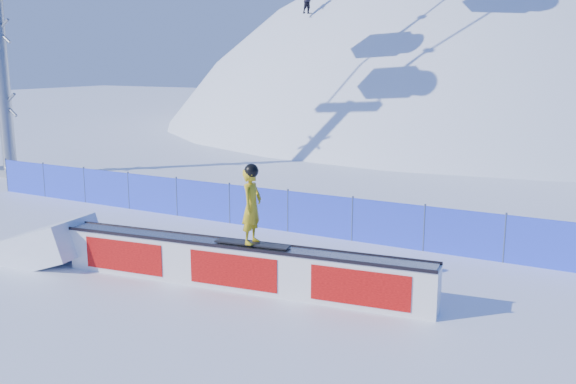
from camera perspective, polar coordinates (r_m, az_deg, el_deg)
The scene contains 6 objects.
ground at distance 15.50m, azimuth -11.38°, elevation -6.84°, with size 160.00×160.00×0.00m, color white.
snow_hill at distance 58.68m, azimuth 17.30°, elevation -11.78°, with size 64.00×64.00×64.00m.
safety_fence at distance 18.86m, azimuth -2.67°, elevation -1.38°, with size 22.05×0.05×1.30m.
rail_box at distance 13.94m, azimuth -4.41°, elevation -6.57°, with size 8.55×1.60×1.02m.
snow_ramp at distance 17.04m, azimuth -20.79°, elevation -5.68°, with size 2.36×1.57×0.88m, color white, non-canonical shape.
snowboarder at distance 13.43m, azimuth -3.24°, elevation -1.18°, with size 1.68×0.62×1.73m.
Camera 1 is at (9.56, -11.18, 4.87)m, focal length 40.00 mm.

